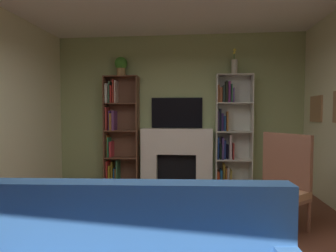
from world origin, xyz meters
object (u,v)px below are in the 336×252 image
armchair (277,183)px  coffee_table (144,246)px  fireplace (177,155)px  potted_plant (121,65)px  bookshelf_right (229,133)px  vase_with_flowers (234,66)px  tv (177,113)px  bookshelf_left (118,131)px

armchair → coffee_table: bearing=-136.4°
fireplace → potted_plant: size_ratio=4.01×
fireplace → armchair: bearing=-53.1°
bookshelf_right → vase_with_flowers: size_ratio=4.41×
potted_plant → coffee_table: (1.04, -3.10, -1.96)m
fireplace → coffee_table: 3.15m
bookshelf_right → vase_with_flowers: bearing=-20.4°
vase_with_flowers → armchair: size_ratio=0.42×
tv → armchair: bearing=-54.3°
tv → bookshelf_right: (0.98, -0.09, -0.38)m
tv → bookshelf_left: (-1.15, -0.08, -0.36)m
potted_plant → armchair: bearing=-36.2°
tv → potted_plant: bearing=-173.6°
coffee_table → armchair: bearing=43.6°
bookshelf_left → potted_plant: potted_plant is taller
tv → vase_with_flowers: 1.38m
armchair → bookshelf_right: bearing=101.9°
fireplace → potted_plant: potted_plant is taller
bookshelf_left → coffee_table: size_ratio=2.61×
vase_with_flowers → coffee_table: vase_with_flowers is taller
potted_plant → coffee_table: 3.82m
fireplace → vase_with_flowers: vase_with_flowers is taller
coffee_table → tv: bearing=89.5°
tv → potted_plant: 1.41m
tv → vase_with_flowers: (1.07, -0.12, 0.86)m
armchair → tv: bearing=125.7°
bookshelf_left → coffee_table: bearing=-70.4°
tv → bookshelf_left: bearing=-176.2°
fireplace → vase_with_flowers: (1.07, -0.04, 1.68)m
tv → bookshelf_right: bookshelf_right is taller
bookshelf_left → vase_with_flowers: vase_with_flowers is taller
tv → armchair: 2.49m
potted_plant → coffee_table: bearing=-71.5°
fireplace → bookshelf_right: size_ratio=0.70×
fireplace → tv: size_ratio=1.49×
bookshelf_right → potted_plant: size_ratio=5.76×
bookshelf_left → fireplace: bearing=-0.4°
bookshelf_right → fireplace: bearing=179.6°
fireplace → bookshelf_left: size_ratio=0.70×
vase_with_flowers → armchair: (0.30, -1.78, -1.71)m
coffee_table → vase_with_flowers: bearing=70.6°
vase_with_flowers → coffee_table: bearing=-109.4°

